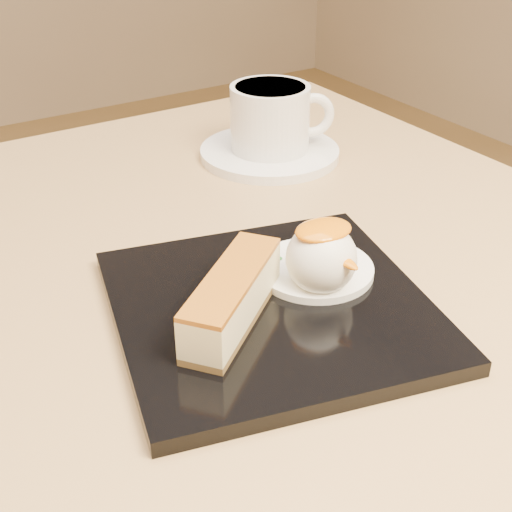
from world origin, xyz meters
TOP-DOWN VIEW (x-y plane):
  - table at (0.00, 0.00)m, footprint 0.80×0.80m
  - dessert_plate at (0.04, -0.05)m, footprint 0.27×0.27m
  - cheesecake at (0.00, -0.05)m, footprint 0.11×0.10m
  - cream_smear at (0.09, -0.03)m, footprint 0.09×0.09m
  - ice_cream_scoop at (0.08, -0.05)m, footprint 0.05×0.05m
  - mango_sauce at (0.08, -0.05)m, footprint 0.04×0.03m
  - mint_sprig at (0.06, -0.01)m, footprint 0.03×0.02m
  - saucer at (0.20, 0.20)m, footprint 0.15×0.15m
  - coffee_cup at (0.20, 0.20)m, footprint 0.11×0.08m

SIDE VIEW (x-z plane):
  - table at x=0.00m, z-range 0.20..0.92m
  - saucer at x=0.20m, z-range 0.72..0.73m
  - dessert_plate at x=0.04m, z-range 0.72..0.73m
  - cream_smear at x=0.09m, z-range 0.73..0.74m
  - mint_sprig at x=0.06m, z-range 0.74..0.74m
  - cheesecake at x=0.00m, z-range 0.73..0.77m
  - ice_cream_scoop at x=0.08m, z-range 0.73..0.78m
  - coffee_cup at x=0.20m, z-range 0.73..0.80m
  - mango_sauce at x=0.08m, z-range 0.77..0.78m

